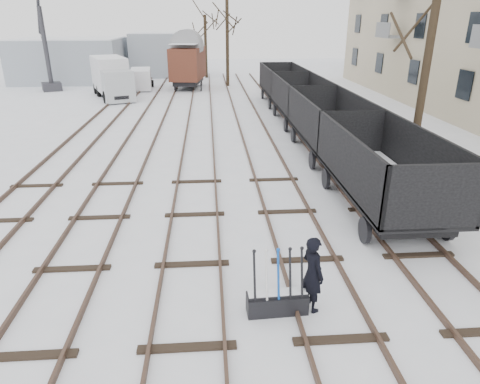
% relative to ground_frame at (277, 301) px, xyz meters
% --- Properties ---
extents(ground, '(120.00, 120.00, 0.00)m').
position_rel_ground_frame_xyz_m(ground, '(-1.88, 2.02, -0.28)').
color(ground, white).
rests_on(ground, ground).
extents(tracks, '(13.90, 52.00, 0.16)m').
position_rel_ground_frame_xyz_m(tracks, '(-1.88, 15.70, -0.21)').
color(tracks, black).
rests_on(tracks, ground).
extents(shed_left, '(10.00, 8.00, 4.10)m').
position_rel_ground_frame_xyz_m(shed_left, '(-14.88, 38.02, 1.76)').
color(shed_left, '#8A929C').
rests_on(shed_left, ground).
extents(shed_right, '(7.00, 6.00, 4.50)m').
position_rel_ground_frame_xyz_m(shed_right, '(-5.88, 42.02, 1.96)').
color(shed_right, '#8A929C').
rests_on(shed_right, ground).
extents(ground_frame, '(1.32, 0.48, 1.49)m').
position_rel_ground_frame_xyz_m(ground_frame, '(0.00, 0.00, 0.00)').
color(ground_frame, black).
rests_on(ground_frame, ground).
extents(worker, '(0.63, 0.74, 1.73)m').
position_rel_ground_frame_xyz_m(worker, '(0.75, 0.10, 0.58)').
color(worker, black).
rests_on(worker, ground).
extents(freight_wagon_a, '(2.62, 6.54, 2.67)m').
position_rel_ground_frame_xyz_m(freight_wagon_a, '(4.12, 4.98, 0.74)').
color(freight_wagon_a, black).
rests_on(freight_wagon_a, ground).
extents(freight_wagon_b, '(2.62, 6.54, 2.67)m').
position_rel_ground_frame_xyz_m(freight_wagon_b, '(4.12, 11.38, 0.74)').
color(freight_wagon_b, black).
rests_on(freight_wagon_b, ground).
extents(freight_wagon_c, '(2.62, 6.54, 2.67)m').
position_rel_ground_frame_xyz_m(freight_wagon_c, '(4.12, 17.78, 0.74)').
color(freight_wagon_c, black).
rests_on(freight_wagon_c, ground).
extents(freight_wagon_d, '(2.62, 6.54, 2.67)m').
position_rel_ground_frame_xyz_m(freight_wagon_d, '(4.12, 24.18, 0.74)').
color(freight_wagon_d, black).
rests_on(freight_wagon_d, ground).
extents(box_van_wagon, '(3.41, 5.44, 3.90)m').
position_rel_ground_frame_xyz_m(box_van_wagon, '(-3.05, 32.08, 1.99)').
color(box_van_wagon, black).
rests_on(box_van_wagon, ground).
extents(lorry, '(3.77, 7.07, 3.07)m').
position_rel_ground_frame_xyz_m(lorry, '(-8.89, 27.65, 1.30)').
color(lorry, black).
rests_on(lorry, ground).
extents(panel_van, '(2.13, 4.12, 1.75)m').
position_rel_ground_frame_xyz_m(panel_van, '(-7.24, 31.92, 0.62)').
color(panel_van, silver).
rests_on(panel_van, ground).
extents(crane, '(2.01, 4.58, 7.70)m').
position_rel_ground_frame_xyz_m(crane, '(-14.93, 31.82, 1.74)').
color(crane, '#2C2C31').
rests_on(crane, ground).
extents(tree_near, '(0.30, 0.30, 7.78)m').
position_rel_ground_frame_xyz_m(tree_near, '(6.55, 7.98, 3.61)').
color(tree_near, black).
rests_on(tree_near, ground).
extents(tree_far_left, '(0.30, 0.30, 6.22)m').
position_rel_ground_frame_xyz_m(tree_far_left, '(-1.45, 39.54, 2.83)').
color(tree_far_left, black).
rests_on(tree_far_left, ground).
extents(tree_far_right, '(0.30, 0.30, 7.70)m').
position_rel_ground_frame_xyz_m(tree_far_right, '(0.53, 33.33, 3.56)').
color(tree_far_right, black).
rests_on(tree_far_right, ground).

